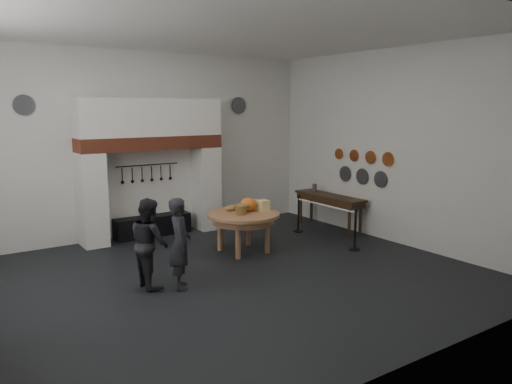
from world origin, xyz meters
TOP-DOWN VIEW (x-y plane):
  - floor at (0.00, 0.00)m, footprint 9.00×8.00m
  - ceiling at (0.00, 0.00)m, footprint 9.00×8.00m
  - wall_back at (0.00, 4.00)m, footprint 9.00×0.02m
  - wall_front at (0.00, -4.00)m, footprint 9.00×0.02m
  - wall_right at (4.50, 0.00)m, footprint 0.02×8.00m
  - chimney_pier_left at (-1.48, 3.65)m, footprint 0.55×0.70m
  - chimney_pier_right at (1.48, 3.65)m, footprint 0.55×0.70m
  - hearth_brick_band at (0.00, 3.65)m, footprint 3.50×0.72m
  - chimney_hood at (0.00, 3.65)m, footprint 3.50×0.70m
  - iron_range at (0.00, 3.72)m, footprint 1.90×0.45m
  - utensil_rail at (0.00, 3.92)m, footprint 1.60×0.02m
  - work_table at (1.10, 1.27)m, footprint 1.90×1.90m
  - pumpkin at (1.30, 1.37)m, footprint 0.36×0.36m
  - cheese_block_big at (1.60, 1.22)m, footprint 0.22×0.22m
  - cheese_block_small at (1.58, 1.52)m, footprint 0.18×0.18m
  - wicker_basket at (0.95, 1.12)m, footprint 0.38×0.38m
  - bread_loaf at (1.00, 1.62)m, footprint 0.31×0.18m
  - visitor_near at (-1.02, 0.01)m, footprint 0.58×0.69m
  - visitor_far at (-1.42, 0.41)m, footprint 0.61×0.78m
  - side_table at (4.10, 1.78)m, footprint 0.55×2.20m
  - pewter_jug at (4.10, 2.38)m, footprint 0.12×0.12m
  - copper_pan_a at (4.46, 0.20)m, footprint 0.03×0.34m
  - copper_pan_b at (4.46, 0.75)m, footprint 0.03×0.32m
  - copper_pan_c at (4.46, 1.30)m, footprint 0.03×0.30m
  - copper_pan_d at (4.46, 1.85)m, footprint 0.03×0.28m
  - pewter_plate_left at (4.46, 0.40)m, footprint 0.03×0.40m
  - pewter_plate_mid at (4.46, 1.00)m, footprint 0.03×0.40m
  - pewter_plate_right at (4.46, 1.60)m, footprint 0.03×0.40m
  - pewter_plate_back_left at (-2.70, 3.96)m, footprint 0.44×0.03m
  - pewter_plate_back_right at (2.70, 3.96)m, footprint 0.44×0.03m
  - barrier_post_near at (3.24, -0.02)m, footprint 0.05×0.05m
  - barrier_post_far at (3.24, 1.98)m, footprint 0.05×0.05m
  - barrier_rope at (3.24, 0.98)m, footprint 0.04×2.00m

SIDE VIEW (x-z plane):
  - floor at x=0.00m, z-range -0.01..0.01m
  - iron_range at x=0.00m, z-range 0.00..0.50m
  - barrier_post_near at x=3.24m, z-range 0.00..0.90m
  - barrier_post_far at x=3.24m, z-range 0.00..0.90m
  - visitor_far at x=-1.42m, z-range 0.00..1.59m
  - visitor_near at x=-1.02m, z-range 0.00..1.62m
  - work_table at x=1.10m, z-range 0.80..0.88m
  - barrier_rope at x=3.24m, z-range 0.83..0.87m
  - side_table at x=4.10m, z-range 0.84..0.90m
  - bread_loaf at x=1.00m, z-range 0.87..1.01m
  - cheese_block_small at x=1.58m, z-range 0.88..1.07m
  - wicker_basket at x=0.95m, z-range 0.88..1.09m
  - cheese_block_big at x=1.60m, z-range 0.88..1.11m
  - pewter_jug at x=4.10m, z-range 0.90..1.12m
  - pumpkin at x=1.30m, z-range 0.88..1.18m
  - chimney_pier_left at x=-1.48m, z-range 0.00..2.15m
  - chimney_pier_right at x=1.48m, z-range 0.00..2.15m
  - pewter_plate_left at x=4.46m, z-range 1.25..1.65m
  - pewter_plate_mid at x=4.46m, z-range 1.25..1.65m
  - pewter_plate_right at x=4.46m, z-range 1.25..1.65m
  - utensil_rail at x=0.00m, z-range 1.74..1.76m
  - copper_pan_b at x=4.46m, z-range 1.79..2.11m
  - copper_pan_d at x=4.46m, z-range 1.81..2.09m
  - copper_pan_a at x=4.46m, z-range 1.78..2.12m
  - copper_pan_c at x=4.46m, z-range 1.80..2.10m
  - wall_back at x=0.00m, z-range 0.00..4.50m
  - wall_front at x=0.00m, z-range 0.00..4.50m
  - wall_right at x=4.50m, z-range 0.00..4.50m
  - hearth_brick_band at x=0.00m, z-range 2.15..2.47m
  - chimney_hood at x=0.00m, z-range 2.47..3.37m
  - pewter_plate_back_left at x=-2.70m, z-range 2.98..3.42m
  - pewter_plate_back_right at x=2.70m, z-range 2.98..3.42m
  - ceiling at x=0.00m, z-range 4.49..4.51m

